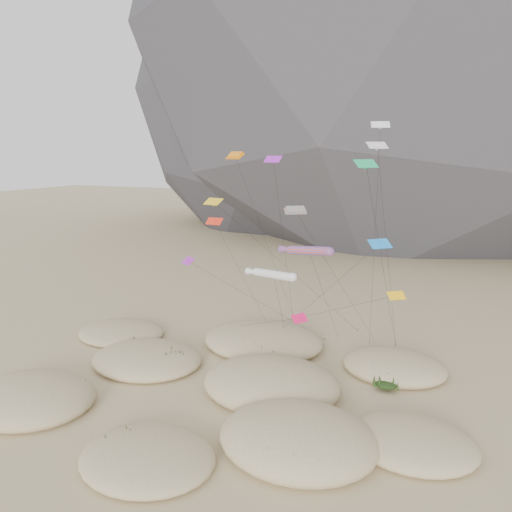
{
  "coord_description": "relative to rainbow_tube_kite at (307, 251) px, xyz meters",
  "views": [
    {
      "loc": [
        19.93,
        -38.7,
        24.31
      ],
      "look_at": [
        -1.98,
        12.0,
        12.71
      ],
      "focal_mm": 35.0,
      "sensor_mm": 36.0,
      "label": 1
    }
  ],
  "objects": [
    {
      "name": "white_tube_kite",
      "position": [
        -3.09,
        -3.02,
        -2.35
      ],
      "size": [
        7.13,
        11.46,
        11.88
      ],
      "color": "silver",
      "rests_on": "ground"
    },
    {
      "name": "kite_stakes",
      "position": [
        -1.74,
        8.4,
        -13.33
      ],
      "size": [
        23.77,
        7.79,
        0.3
      ],
      "color": "#3F2D1E",
      "rests_on": "ground"
    },
    {
      "name": "delta_kites",
      "position": [
        0.19,
        -1.01,
        4.16
      ],
      "size": [
        26.8,
        22.6,
        27.48
      ],
      "color": "#FEB20D",
      "rests_on": "ground"
    },
    {
      "name": "dunes",
      "position": [
        -5.26,
        -9.11,
        -12.76
      ],
      "size": [
        50.24,
        37.73,
        3.99
      ],
      "color": "#CCB789",
      "rests_on": "ground"
    },
    {
      "name": "multi_parafoil",
      "position": [
        -1.74,
        1.09,
        4.15
      ],
      "size": [
        9.53,
        10.27,
        18.28
      ],
      "color": "#F43819",
      "rests_on": "ground"
    },
    {
      "name": "dune_grass",
      "position": [
        -4.4,
        -10.12,
        -12.62
      ],
      "size": [
        41.89,
        27.39,
        1.48
      ],
      "color": "black",
      "rests_on": "ground"
    },
    {
      "name": "ground",
      "position": [
        -3.55,
        -13.66,
        -13.48
      ],
      "size": [
        500.0,
        500.0,
        0.0
      ],
      "primitive_type": "plane",
      "color": "#CCB789",
      "rests_on": "ground"
    },
    {
      "name": "rainbow_tube_kite",
      "position": [
        0.0,
        0.0,
        0.0
      ],
      "size": [
        7.16,
        11.3,
        14.3
      ],
      "color": "#DD4A17",
      "rests_on": "ground"
    },
    {
      "name": "orange_parafoil",
      "position": [
        -10.3,
        3.21,
        10.09
      ],
      "size": [
        7.21,
        8.75,
        24.32
      ],
      "color": "orange",
      "rests_on": "ground"
    }
  ]
}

